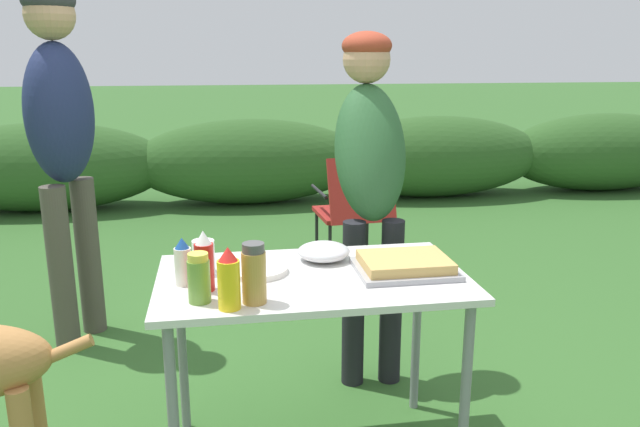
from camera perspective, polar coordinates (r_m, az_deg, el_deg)
name	(u,v)px	position (r m, az deg, el deg)	size (l,w,h in m)	color
shrub_hedge	(250,161)	(6.48, -6.44, 4.75)	(14.40, 0.90, 0.87)	#2D5623
folding_table	(312,295)	(2.27, -0.70, -7.49)	(1.10, 0.64, 0.74)	silver
food_tray	(405,265)	(2.29, 7.76, -4.68)	(0.35, 0.28, 0.06)	#9E9EA3
plate_stack	(257,270)	(2.27, -5.76, -5.15)	(0.22, 0.22, 0.02)	white
mixing_bowl	(324,251)	(2.40, 0.33, -3.49)	(0.20, 0.20, 0.07)	silver
paper_cup_stack	(204,257)	(2.29, -10.59, -3.89)	(0.08, 0.08, 0.12)	white
spice_jar	(254,274)	(1.98, -6.06, -5.51)	(0.08, 0.08, 0.20)	#B2893D
mustard_bottle	(229,280)	(1.95, -8.34, -6.00)	(0.07, 0.07, 0.20)	yellow
mayo_bottle	(183,262)	(2.18, -12.42, -4.40)	(0.06, 0.06, 0.17)	silver
ketchup_bottle	(204,262)	(2.11, -10.54, -4.40)	(0.06, 0.06, 0.21)	red
relish_jar	(199,278)	(2.02, -11.01, -5.84)	(0.07, 0.07, 0.16)	olive
standing_person_in_gray_fleece	(370,163)	(2.85, 4.58, 4.64)	(0.34, 0.47, 1.61)	black
standing_person_in_red_jacket	(61,129)	(3.42, -22.57, 7.15)	(0.43, 0.48, 1.83)	#4C473D
camp_chair_green_behind_table	(354,206)	(4.41, 3.15, 0.72)	(0.51, 0.62, 0.83)	maroon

